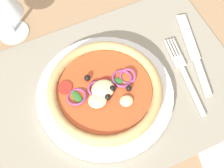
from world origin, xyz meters
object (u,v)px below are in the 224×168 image
(knife, at_px, (194,53))
(fork, at_px, (183,71))
(plate, at_px, (105,95))
(pizza, at_px, (105,90))

(knife, bearing_deg, fork, 140.13)
(fork, bearing_deg, knife, -46.41)
(plate, bearing_deg, knife, 3.77)
(pizza, height_order, knife, pizza)
(plate, xyz_separation_m, fork, (0.16, -0.02, -0.00))
(pizza, bearing_deg, fork, -5.58)
(knife, bearing_deg, plate, 108.39)
(pizza, xyz_separation_m, knife, (0.20, 0.01, -0.02))
(plate, height_order, knife, plate)
(plate, relative_size, pizza, 1.21)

